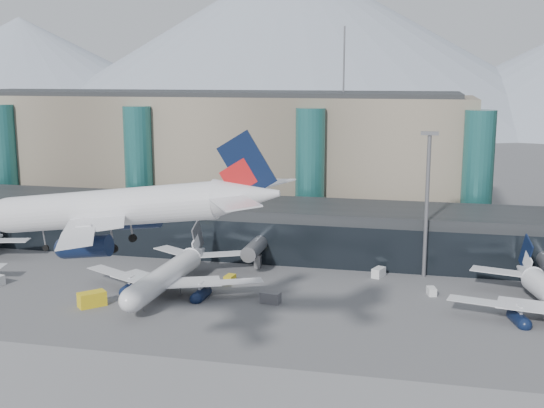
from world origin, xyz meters
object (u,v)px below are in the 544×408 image
Objects in this scene: veh_h at (92,299)px; hero_jet at (138,197)px; veh_c at (271,298)px; veh_d at (379,272)px; jet_parked_mid at (173,266)px; veh_g at (432,291)px; lightmast_mid at (427,196)px; veh_b at (230,279)px.

hero_jet is at bearing -98.18° from veh_h.
veh_h reaches higher than veh_c.
jet_parked_mid is at bearing 134.38° from veh_d.
veh_c is (17.39, -3.25, -3.16)m from jet_parked_mid.
veh_g is at bearing -111.40° from veh_d.
jet_parked_mid is at bearing -157.88° from lightmast_mid.
veh_d is (15.47, 17.76, -0.04)m from veh_c.
veh_c is 23.55m from veh_d.
jet_parked_mid reaches higher than veh_g.
hero_jet is at bearing -161.32° from jet_parked_mid.
veh_b is at bearing 131.03° from veh_d.
lightmast_mid is at bearing 47.90° from veh_c.
hero_jet is 38.50m from veh_h.
veh_h is at bearing -156.41° from veh_c.
veh_c is at bearing -82.56° from veh_g.
veh_b is at bearing -54.87° from jet_parked_mid.
lightmast_mid is 36.90m from veh_b.
veh_c is at bearing -126.81° from veh_b.
lightmast_mid reaches higher than veh_c.
hero_jet reaches higher than veh_c.
hero_jet is 57.14m from veh_g.
veh_g is at bearing -82.57° from lightmast_mid.
veh_b is 1.09× the size of veh_g.
veh_h is at bearing 127.75° from hero_jet.
hero_jet is at bearing -170.36° from veh_b.
veh_h is (-41.95, -25.39, 0.32)m from veh_d.
hero_jet is (-30.01, -52.71, 8.00)m from lightmast_mid.
veh_h is (-51.05, -17.22, 0.50)m from veh_g.
veh_b is 23.74m from veh_h.
jet_parked_mid reaches higher than veh_d.
hero_jet is 39.95m from veh_c.
veh_b is at bearing 144.33° from veh_c.
veh_h is at bearing 142.43° from jet_parked_mid.
veh_b is 0.57× the size of veh_h.
lightmast_mid is at bearing -17.24° from veh_h.
veh_c is at bearing -30.02° from veh_h.
veh_d is at bearing -145.83° from veh_g.
veh_g is (24.57, 9.59, -0.23)m from veh_c.
veh_h is at bearing 139.43° from veh_b.
veh_d is at bearing 66.16° from hero_jet.
lightmast_mid is 61.18m from hero_jet.
jet_parked_mid is 8.04× the size of veh_h.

